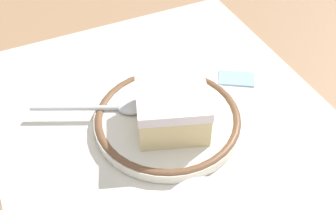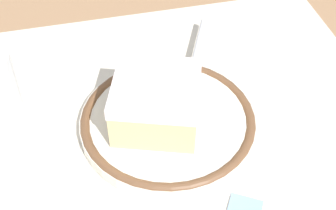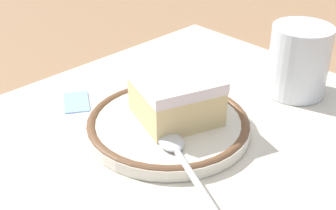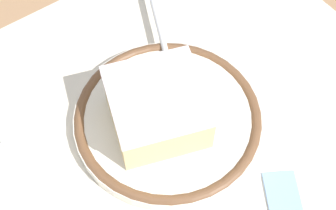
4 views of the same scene
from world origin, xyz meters
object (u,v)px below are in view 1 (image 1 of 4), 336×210
at_px(cake_slice, 168,108).
at_px(napkin, 197,53).
at_px(plate, 168,119).
at_px(spoon, 110,108).
at_px(sugar_packet, 237,77).

bearing_deg(cake_slice, napkin, -40.72).
bearing_deg(plate, spoon, 55.67).
distance_m(cake_slice, spoon, 0.08).
bearing_deg(sugar_packet, cake_slice, 110.46).
bearing_deg(napkin, sugar_packet, -163.39).
xyz_separation_m(plate, sugar_packet, (0.04, -0.12, -0.01)).
relative_size(plate, napkin, 1.46).
bearing_deg(sugar_packet, spoon, 88.99).
relative_size(cake_slice, sugar_packet, 2.13).
bearing_deg(sugar_packet, plate, 107.20).
distance_m(cake_slice, sugar_packet, 0.14).
distance_m(plate, napkin, 0.15).
bearing_deg(plate, cake_slice, 152.96).
bearing_deg(cake_slice, spoon, 47.47).
bearing_deg(napkin, cake_slice, 139.28).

